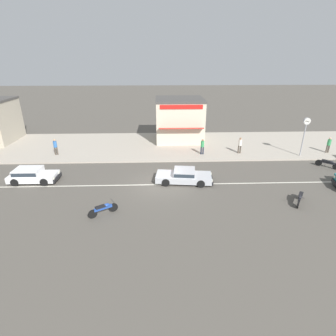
{
  "coord_description": "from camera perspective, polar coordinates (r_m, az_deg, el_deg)",
  "views": [
    {
      "loc": [
        0.03,
        -18.31,
        9.12
      ],
      "look_at": [
        0.73,
        1.42,
        0.8
      ],
      "focal_mm": 28.0,
      "sensor_mm": 36.0,
      "label": 1
    }
  ],
  "objects": [
    {
      "name": "motorcycle_1",
      "position": [
        27.45,
        31.44,
        0.9
      ],
      "size": [
        1.52,
        1.39,
        0.8
      ],
      "color": "black",
      "rests_on": "ground"
    },
    {
      "name": "pedestrian_far_end",
      "position": [
        28.28,
        -23.33,
        4.47
      ],
      "size": [
        0.34,
        0.34,
        1.63
      ],
      "color": "#4C4238",
      "rests_on": "kerb_strip"
    },
    {
      "name": "sedan_silver_3",
      "position": [
        20.69,
        3.54,
        -1.7
      ],
      "size": [
        4.6,
        2.26,
        1.06
      ],
      "color": "#B7BABF",
      "rests_on": "ground"
    },
    {
      "name": "shopfront_mid_block",
      "position": [
        30.84,
        2.48,
        10.53
      ],
      "size": [
        5.4,
        5.83,
        4.78
      ],
      "color": "beige",
      "rests_on": "kerb_strip"
    },
    {
      "name": "motorcycle_0",
      "position": [
        17.04,
        -13.88,
        -8.58
      ],
      "size": [
        1.69,
        1.15,
        0.8
      ],
      "color": "black",
      "rests_on": "ground"
    },
    {
      "name": "kerb_strip",
      "position": [
        29.46,
        -1.99,
        4.96
      ],
      "size": [
        68.0,
        10.0,
        0.15
      ],
      "primitive_type": "cube",
      "color": "#ADA393",
      "rests_on": "ground"
    },
    {
      "name": "pedestrian_mid_kerb",
      "position": [
        26.39,
        7.5,
        4.88
      ],
      "size": [
        0.34,
        0.34,
        1.58
      ],
      "color": "#232838",
      "rests_on": "kerb_strip"
    },
    {
      "name": "lane_centre_stripe",
      "position": [
        20.45,
        -1.9,
        -3.63
      ],
      "size": [
        50.4,
        0.14,
        0.01
      ],
      "primitive_type": "cube",
      "color": "silver",
      "rests_on": "ground"
    },
    {
      "name": "motorcycle_2",
      "position": [
        19.84,
        26.8,
        -5.82
      ],
      "size": [
        1.19,
        1.66,
        0.8
      ],
      "color": "black",
      "rests_on": "ground"
    },
    {
      "name": "ground_plane",
      "position": [
        20.46,
        -1.9,
        -3.64
      ],
      "size": [
        160.0,
        160.0,
        0.0
      ],
      "primitive_type": "plane",
      "color": "#544F47"
    },
    {
      "name": "pedestrian_by_shop",
      "position": [
        31.21,
        31.62,
        4.49
      ],
      "size": [
        0.34,
        0.34,
        1.61
      ],
      "color": "#4C4238",
      "rests_on": "kerb_strip"
    },
    {
      "name": "pedestrian_near_clock",
      "position": [
        27.42,
        15.4,
        5.04
      ],
      "size": [
        0.34,
        0.34,
        1.65
      ],
      "color": "#4C4238",
      "rests_on": "kerb_strip"
    },
    {
      "name": "hatchback_white_1",
      "position": [
        23.38,
        -27.55,
        -1.28
      ],
      "size": [
        3.72,
        1.83,
        1.1
      ],
      "color": "white",
      "rests_on": "ground"
    },
    {
      "name": "street_clock",
      "position": [
        28.42,
        27.76,
        7.78
      ],
      "size": [
        0.67,
        0.22,
        3.79
      ],
      "color": "#9E9EA3",
      "rests_on": "kerb_strip"
    }
  ]
}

